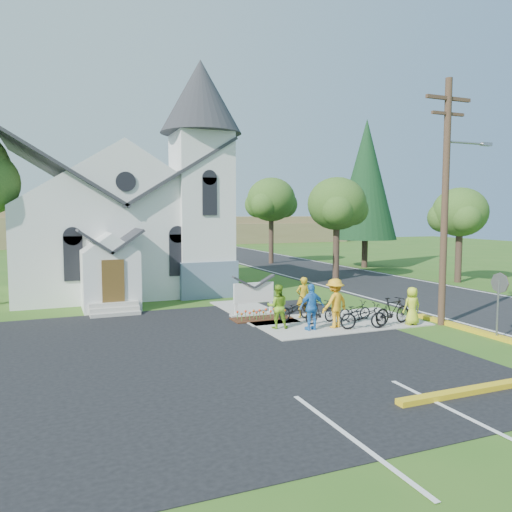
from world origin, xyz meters
name	(u,v)px	position (x,y,z in m)	size (l,w,h in m)	color
ground	(311,328)	(0.00, 0.00, 0.00)	(120.00, 120.00, 0.00)	#315E1B
parking_lot	(145,361)	(-7.00, -2.00, 0.01)	(20.00, 16.00, 0.02)	black
road	(332,274)	(10.00, 15.00, 0.01)	(8.00, 90.00, 0.02)	black
sidewalk	(337,322)	(1.50, 0.50, 0.03)	(7.00, 4.00, 0.05)	#9D978E
church	(126,202)	(-5.48, 12.48, 5.25)	(12.35, 12.00, 13.00)	white
church_sign	(254,293)	(-1.20, 3.20, 1.03)	(2.20, 0.40, 1.70)	#9D978E
flower_bed	(261,319)	(-1.20, 2.30, 0.04)	(2.60, 1.10, 0.07)	#341C0E
utility_pole	(446,194)	(5.36, -1.50, 5.40)	(3.45, 0.28, 10.00)	#432E21
stop_sign	(499,292)	(5.43, -4.20, 1.78)	(0.11, 0.76, 2.48)	gray
tree_road_near	(337,204)	(8.50, 12.00, 5.21)	(4.00, 4.00, 7.05)	#3B2920
tree_road_mid	(271,200)	(9.00, 24.00, 5.78)	(4.40, 4.40, 7.80)	#3B2920
tree_road_far	(460,213)	(15.50, 8.00, 4.63)	(3.60, 3.60, 6.30)	#3B2920
conifer	(366,180)	(15.00, 18.00, 7.39)	(5.20, 5.20, 12.40)	#3B2920
distant_hills	(146,229)	(3.36, 56.33, 2.17)	(61.00, 10.00, 5.60)	olive
cyclist_0	(303,297)	(0.57, 1.79, 0.95)	(0.65, 0.43, 1.79)	gold
bike_0	(295,309)	(0.01, 1.43, 0.54)	(0.64, 1.85, 0.97)	black
cyclist_1	(278,306)	(-1.32, 0.36, 0.93)	(0.85, 0.66, 1.75)	#7AB021
bike_1	(321,312)	(0.71, 0.45, 0.54)	(0.46, 1.62, 0.97)	black
cyclist_2	(312,307)	(-0.23, -0.44, 0.97)	(1.07, 0.45, 1.83)	#297DD1
bike_2	(363,316)	(1.77, -1.04, 0.56)	(0.67, 1.93, 1.01)	black
cyclist_3	(335,303)	(0.84, -0.40, 1.04)	(1.28, 0.73, 1.98)	#FFAB1C
bike_3	(393,311)	(3.30, -0.88, 0.62)	(0.54, 1.91, 1.15)	black
cyclist_4	(412,306)	(4.03, -1.20, 0.83)	(0.76, 0.50, 1.56)	#D0E22A
bike_4	(355,310)	(2.41, 0.52, 0.45)	(0.54, 1.54, 0.81)	black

